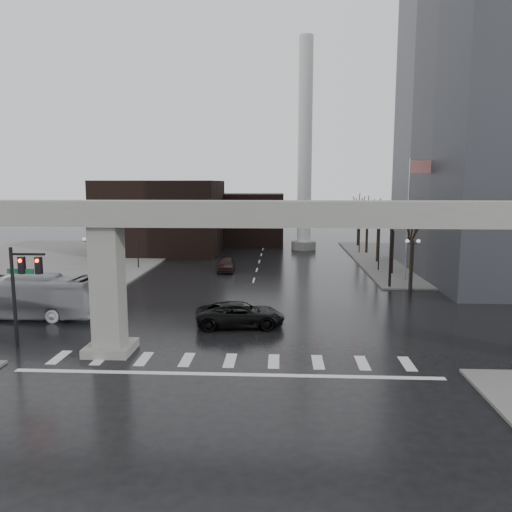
{
  "coord_description": "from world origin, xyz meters",
  "views": [
    {
      "loc": [
        2.79,
        -27.13,
        9.63
      ],
      "look_at": [
        0.96,
        8.0,
        4.5
      ],
      "focal_mm": 35.0,
      "sensor_mm": 36.0,
      "label": 1
    }
  ],
  "objects_px": {
    "city_bus": "(20,296)",
    "far_car": "(226,264)",
    "signal_mast_arm": "(350,225)",
    "pickup_truck": "(240,314)"
  },
  "relations": [
    {
      "from": "city_bus",
      "to": "far_car",
      "type": "bearing_deg",
      "value": -29.44
    },
    {
      "from": "signal_mast_arm",
      "to": "pickup_truck",
      "type": "bearing_deg",
      "value": -124.24
    },
    {
      "from": "signal_mast_arm",
      "to": "city_bus",
      "type": "height_order",
      "value": "signal_mast_arm"
    },
    {
      "from": "signal_mast_arm",
      "to": "far_car",
      "type": "bearing_deg",
      "value": 146.81
    },
    {
      "from": "signal_mast_arm",
      "to": "far_car",
      "type": "distance_m",
      "value": 15.59
    },
    {
      "from": "city_bus",
      "to": "far_car",
      "type": "xyz_separation_m",
      "value": [
        12.64,
        19.85,
        -0.8
      ]
    },
    {
      "from": "pickup_truck",
      "to": "city_bus",
      "type": "bearing_deg",
      "value": 78.39
    },
    {
      "from": "far_car",
      "to": "signal_mast_arm",
      "type": "bearing_deg",
      "value": -35.45
    },
    {
      "from": "signal_mast_arm",
      "to": "pickup_truck",
      "type": "xyz_separation_m",
      "value": [
        -8.98,
        -13.19,
        -4.99
      ]
    },
    {
      "from": "pickup_truck",
      "to": "far_car",
      "type": "distance_m",
      "value": 21.53
    }
  ]
}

